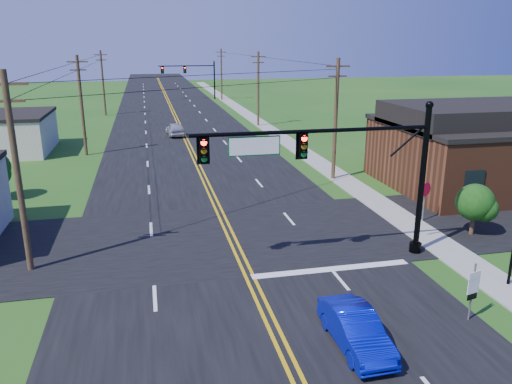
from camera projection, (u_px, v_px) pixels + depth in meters
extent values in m
plane|color=#1A4E16|center=(290.00, 378.00, 15.56)|extent=(260.00, 260.00, 0.00)
cube|color=black|center=(178.00, 126.00, 62.31)|extent=(16.00, 220.00, 0.04)
cube|color=black|center=(228.00, 237.00, 26.78)|extent=(70.00, 10.00, 0.04)
cube|color=gray|center=(280.00, 137.00, 55.13)|extent=(2.00, 160.00, 0.08)
cylinder|color=black|center=(422.00, 183.00, 23.83)|extent=(0.28, 0.28, 7.20)
cylinder|color=black|center=(415.00, 248.00, 24.79)|extent=(0.60, 0.60, 0.50)
sphere|color=black|center=(429.00, 105.00, 22.76)|extent=(0.36, 0.36, 0.36)
cylinder|color=black|center=(314.00, 131.00, 21.91)|extent=(11.00, 0.18, 0.18)
cube|color=#04541D|center=(254.00, 146.00, 21.51)|extent=(2.30, 0.06, 0.85)
cylinder|color=black|center=(214.00, 79.00, 91.15)|extent=(0.28, 0.28, 7.20)
cylinder|color=black|center=(215.00, 98.00, 92.12)|extent=(0.60, 0.60, 0.50)
sphere|color=black|center=(214.00, 58.00, 90.09)|extent=(0.36, 0.36, 0.36)
cylinder|color=black|center=(186.00, 66.00, 89.43)|extent=(10.00, 0.18, 0.18)
cube|color=#04541D|center=(169.00, 69.00, 88.93)|extent=(2.30, 0.06, 0.85)
cube|color=brown|center=(488.00, 156.00, 35.90)|extent=(14.00, 11.00, 4.40)
cube|color=black|center=(492.00, 123.00, 35.22)|extent=(14.20, 11.20, 0.30)
cylinder|color=#3A281A|center=(18.00, 175.00, 21.66)|extent=(0.28, 0.28, 9.00)
cube|color=#3A281A|center=(5.00, 84.00, 20.53)|extent=(1.80, 0.12, 0.12)
cube|color=#3A281A|center=(7.00, 101.00, 20.73)|extent=(1.40, 0.12, 0.12)
cylinder|color=#3A281A|center=(82.00, 106.00, 45.03)|extent=(0.28, 0.28, 9.00)
cube|color=#3A281A|center=(77.00, 62.00, 43.91)|extent=(1.80, 0.12, 0.12)
cube|color=#3A281A|center=(78.00, 70.00, 44.11)|extent=(1.40, 0.12, 0.12)
cylinder|color=#3A281A|center=(103.00, 83.00, 70.28)|extent=(0.28, 0.28, 9.00)
cube|color=#3A281A|center=(101.00, 55.00, 69.16)|extent=(1.80, 0.12, 0.12)
cube|color=#3A281A|center=(101.00, 60.00, 69.36)|extent=(1.40, 0.12, 0.12)
cylinder|color=#3A281A|center=(335.00, 120.00, 36.87)|extent=(0.28, 0.28, 9.00)
cube|color=#3A281A|center=(338.00, 66.00, 35.75)|extent=(1.80, 0.12, 0.12)
cube|color=#3A281A|center=(338.00, 76.00, 35.95)|extent=(1.40, 0.12, 0.12)
cylinder|color=#3A281A|center=(258.00, 89.00, 61.18)|extent=(0.28, 0.28, 9.00)
cube|color=#3A281A|center=(258.00, 57.00, 60.06)|extent=(1.80, 0.12, 0.12)
cube|color=#3A281A|center=(258.00, 63.00, 60.26)|extent=(1.40, 0.12, 0.12)
cylinder|color=#3A281A|center=(221.00, 75.00, 89.23)|extent=(0.28, 0.28, 9.00)
cube|color=#3A281A|center=(221.00, 52.00, 88.11)|extent=(1.80, 0.12, 0.12)
cube|color=#3A281A|center=(221.00, 56.00, 88.31)|extent=(1.40, 0.12, 0.12)
cylinder|color=#3A281A|center=(384.00, 153.00, 42.92)|extent=(0.24, 0.24, 1.85)
sphere|color=#143C0E|center=(386.00, 133.00, 42.44)|extent=(3.00, 3.00, 3.00)
cylinder|color=#3A281A|center=(472.00, 223.00, 26.95)|extent=(0.24, 0.24, 1.32)
sphere|color=#143C0E|center=(475.00, 202.00, 26.60)|extent=(2.00, 2.00, 2.00)
imported|color=#0814B7|center=(356.00, 330.00, 16.97)|extent=(1.44, 3.96, 1.30)
imported|color=silver|center=(175.00, 129.00, 55.57)|extent=(2.11, 4.50, 1.49)
cylinder|color=slate|center=(472.00, 292.00, 18.45)|extent=(0.09, 0.09, 2.34)
cube|color=white|center=(475.00, 276.00, 18.22)|extent=(0.57, 0.18, 0.32)
cube|color=white|center=(473.00, 286.00, 18.35)|extent=(0.57, 0.18, 0.58)
cube|color=black|center=(472.00, 297.00, 18.47)|extent=(0.47, 0.15, 0.23)
cylinder|color=slate|center=(424.00, 203.00, 28.85)|extent=(0.09, 0.09, 2.23)
cylinder|color=red|center=(426.00, 189.00, 28.57)|extent=(0.82, 0.32, 0.85)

